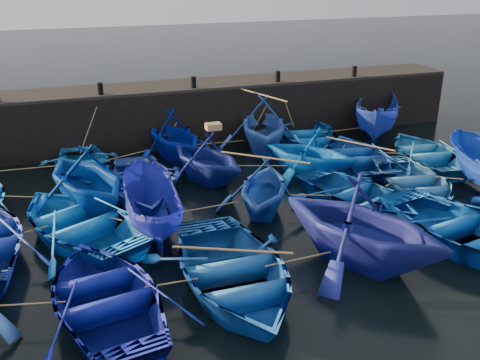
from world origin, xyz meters
name	(u,v)px	position (x,y,z in m)	size (l,w,h in m)	color
ground	(274,239)	(0.00, 0.00, 0.00)	(120.00, 120.00, 0.00)	black
quay_wall	(190,113)	(0.00, 10.50, 1.25)	(26.00, 2.50, 2.50)	black
quay_top	(189,85)	(0.00, 10.50, 2.56)	(26.00, 2.50, 0.12)	black
bollard_1	(100,89)	(-4.00, 9.60, 2.87)	(0.24, 0.24, 0.50)	black
bollard_2	(193,82)	(0.00, 9.60, 2.87)	(0.24, 0.24, 0.50)	black
bollard_3	(278,76)	(4.00, 9.60, 2.87)	(0.24, 0.24, 0.50)	black
bollard_4	(354,71)	(8.00, 9.60, 2.87)	(0.24, 0.24, 0.50)	black
boat_1	(82,165)	(-5.13, 7.15, 0.46)	(3.19, 4.46, 0.93)	#155DA2
boat_2	(173,135)	(-1.33, 7.95, 1.06)	(3.49, 4.04, 2.13)	#001794
boat_3	(263,124)	(2.60, 7.81, 1.23)	(4.04, 4.69, 2.47)	blue
boat_4	(305,134)	(4.64, 7.78, 0.57)	(3.91, 5.46, 1.13)	#04428B
boat_5	(377,116)	(8.40, 7.87, 1.03)	(2.00, 5.30, 2.05)	#1F3695
boat_7	(86,176)	(-5.11, 3.98, 1.20)	(3.92, 4.54, 2.39)	#00368E
boat_8	(141,183)	(-3.26, 4.46, 0.52)	(3.58, 5.01, 1.04)	blue
boat_9	(206,157)	(-0.71, 5.05, 1.02)	(3.35, 3.88, 2.04)	navy
boat_10	(310,152)	(3.21, 4.33, 1.00)	(3.28, 3.80, 2.00)	blue
boat_11	(358,156)	(5.51, 4.56, 0.50)	(3.43, 4.80, 1.00)	navy
boat_12	(426,153)	(8.37, 4.04, 0.50)	(3.45, 4.82, 1.00)	#2577C3
boat_14	(79,221)	(-5.51, 1.96, 0.56)	(3.89, 5.44, 1.13)	blue
boat_15	(151,208)	(-3.38, 1.63, 0.84)	(1.63, 4.34, 1.68)	navy
boat_16	(264,186)	(0.35, 1.80, 0.97)	(3.19, 3.70, 1.95)	navy
boat_17	(358,194)	(3.55, 1.24, 0.48)	(3.34, 4.67, 0.97)	navy
boat_18	(414,181)	(6.04, 1.57, 0.49)	(3.39, 4.74, 0.98)	#265E93
boat_21	(106,295)	(-5.13, -2.16, 0.53)	(3.66, 5.11, 1.06)	navy
boat_22	(232,271)	(-2.03, -2.19, 0.58)	(4.00, 5.59, 1.16)	#124E9E
boat_23	(362,222)	(1.68, -2.08, 1.29)	(4.24, 4.91, 2.59)	navy
boat_24	(461,228)	(5.04, -2.07, 0.56)	(3.86, 5.40, 1.12)	#0545A9
wooden_crate	(213,126)	(-0.41, 5.05, 2.16)	(0.56, 0.40, 0.24)	olive
mooring_ropes	(214,159)	(-0.42, 5.04, 0.88)	(18.14, 11.74, 2.10)	tan
loose_oars	(286,151)	(1.61, 3.00, 1.67)	(9.79, 12.08, 1.53)	#99724C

